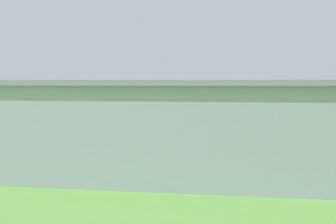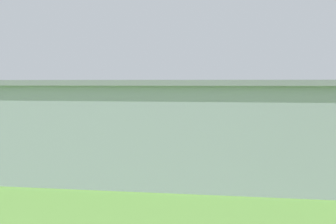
{
  "view_description": "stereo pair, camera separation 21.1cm",
  "coord_description": "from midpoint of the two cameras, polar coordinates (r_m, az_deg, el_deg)",
  "views": [
    {
      "loc": [
        -14.05,
        70.92,
        6.62
      ],
      "look_at": [
        -2.43,
        10.55,
        3.25
      ],
      "focal_mm": 58.11,
      "sensor_mm": 36.0,
      "label": 1
    },
    {
      "loc": [
        -14.25,
        70.88,
        6.62
      ],
      "look_at": [
        -2.43,
        10.55,
        3.25
      ],
      "focal_mm": 58.11,
      "sensor_mm": 36.0,
      "label": 2
    }
  ],
  "objects": [
    {
      "name": "person_crossing_taxiway",
      "position": [
        52.81,
        16.36,
        -3.31
      ],
      "size": [
        0.52,
        0.52,
        1.61
      ],
      "color": "#33723F",
      "rests_on": "ground_plane"
    },
    {
      "name": "hangar",
      "position": [
        38.65,
        -4.56,
        -1.66
      ],
      "size": [
        36.34,
        11.97,
        6.76
      ],
      "color": "#99A3AD",
      "rests_on": "ground_plane"
    },
    {
      "name": "windsock",
      "position": [
        87.58,
        -16.82,
        2.28
      ],
      "size": [
        1.23,
        1.42,
        6.26
      ],
      "color": "silver",
      "rests_on": "ground_plane"
    },
    {
      "name": "biplane",
      "position": [
        73.03,
        0.93,
        1.56
      ],
      "size": [
        6.91,
        7.81,
        3.55
      ],
      "color": "yellow"
    },
    {
      "name": "ground_plane",
      "position": [
        72.6,
        -0.2,
        -2.09
      ],
      "size": [
        400.0,
        400.0,
        0.0
      ],
      "primitive_type": "plane",
      "color": "#568438"
    },
    {
      "name": "person_near_hangar_door",
      "position": [
        52.51,
        13.17,
        -3.27
      ],
      "size": [
        0.54,
        0.54,
        1.68
      ],
      "color": "navy",
      "rests_on": "ground_plane"
    }
  ]
}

